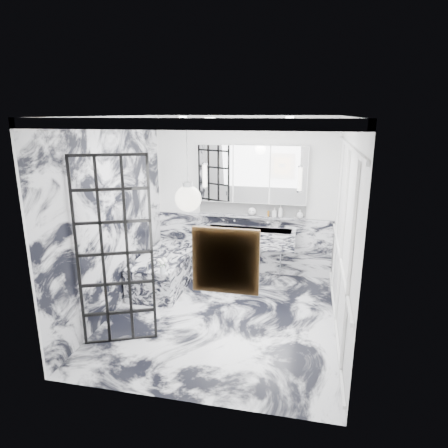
% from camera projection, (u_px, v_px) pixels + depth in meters
% --- Properties ---
extents(floor, '(3.60, 3.60, 0.00)m').
position_uv_depth(floor, '(222.00, 316.00, 5.77)').
color(floor, silver).
rests_on(floor, ground).
extents(ceiling, '(3.60, 3.60, 0.00)m').
position_uv_depth(ceiling, '(221.00, 116.00, 5.01)').
color(ceiling, white).
rests_on(ceiling, wall_back).
extents(wall_back, '(3.60, 0.00, 3.60)m').
position_uv_depth(wall_back, '(244.00, 197.00, 7.08)').
color(wall_back, white).
rests_on(wall_back, floor).
extents(wall_front, '(3.60, 0.00, 3.60)m').
position_uv_depth(wall_front, '(179.00, 274.00, 3.70)').
color(wall_front, white).
rests_on(wall_front, floor).
extents(wall_left, '(0.00, 3.60, 3.60)m').
position_uv_depth(wall_left, '(113.00, 217.00, 5.72)').
color(wall_left, white).
rests_on(wall_left, floor).
extents(wall_right, '(0.00, 3.60, 3.60)m').
position_uv_depth(wall_right, '(344.00, 230.00, 5.06)').
color(wall_right, white).
rests_on(wall_right, floor).
extents(marble_clad_back, '(3.18, 0.05, 1.05)m').
position_uv_depth(marble_clad_back, '(243.00, 244.00, 7.30)').
color(marble_clad_back, silver).
rests_on(marble_clad_back, floor).
extents(marble_clad_left, '(0.02, 3.56, 2.68)m').
position_uv_depth(marble_clad_left, '(114.00, 221.00, 5.73)').
color(marble_clad_left, silver).
rests_on(marble_clad_left, floor).
extents(panel_molding, '(0.03, 3.40, 2.30)m').
position_uv_depth(panel_molding, '(342.00, 238.00, 5.09)').
color(panel_molding, white).
rests_on(panel_molding, floor).
extents(soap_bottle_a, '(0.09, 0.09, 0.21)m').
position_uv_depth(soap_bottle_a, '(281.00, 211.00, 6.92)').
color(soap_bottle_a, '#8C5919').
rests_on(soap_bottle_a, ledge).
extents(soap_bottle_b, '(0.08, 0.08, 0.16)m').
position_uv_depth(soap_bottle_b, '(275.00, 212.00, 6.95)').
color(soap_bottle_b, '#4C4C51').
rests_on(soap_bottle_b, ledge).
extents(soap_bottle_c, '(0.12, 0.12, 0.15)m').
position_uv_depth(soap_bottle_c, '(300.00, 214.00, 6.86)').
color(soap_bottle_c, silver).
rests_on(soap_bottle_c, ledge).
extents(face_pot, '(0.14, 0.14, 0.14)m').
position_uv_depth(face_pot, '(252.00, 211.00, 7.03)').
color(face_pot, white).
rests_on(face_pot, ledge).
extents(amber_bottle, '(0.04, 0.04, 0.10)m').
position_uv_depth(amber_bottle, '(268.00, 214.00, 6.98)').
color(amber_bottle, '#8C5919').
rests_on(amber_bottle, ledge).
extents(flower_vase, '(0.08, 0.08, 0.12)m').
position_uv_depth(flower_vase, '(163.00, 270.00, 5.87)').
color(flower_vase, silver).
rests_on(flower_vase, bathtub).
extents(crittall_door, '(0.83, 0.38, 2.38)m').
position_uv_depth(crittall_door, '(115.00, 253.00, 4.85)').
color(crittall_door, black).
rests_on(crittall_door, floor).
extents(artwork, '(0.52, 0.05, 0.52)m').
position_uv_depth(artwork, '(226.00, 261.00, 3.61)').
color(artwork, orange).
rests_on(artwork, wall_front).
extents(pendant_light, '(0.27, 0.27, 0.27)m').
position_uv_depth(pendant_light, '(188.00, 199.00, 4.05)').
color(pendant_light, white).
rests_on(pendant_light, ceiling).
extents(trough_sink, '(1.60, 0.45, 0.30)m').
position_uv_depth(trough_sink, '(249.00, 237.00, 7.00)').
color(trough_sink, silver).
rests_on(trough_sink, wall_back).
extents(ledge, '(1.90, 0.14, 0.04)m').
position_uv_depth(ledge, '(251.00, 216.00, 7.07)').
color(ledge, silver).
rests_on(ledge, wall_back).
extents(subway_tile, '(1.90, 0.03, 0.23)m').
position_uv_depth(subway_tile, '(252.00, 208.00, 7.09)').
color(subway_tile, white).
rests_on(subway_tile, wall_back).
extents(mirror_cabinet, '(1.90, 0.16, 1.00)m').
position_uv_depth(mirror_cabinet, '(252.00, 174.00, 6.87)').
color(mirror_cabinet, white).
rests_on(mirror_cabinet, wall_back).
extents(sconce_left, '(0.07, 0.07, 0.40)m').
position_uv_depth(sconce_left, '(205.00, 176.00, 6.96)').
color(sconce_left, white).
rests_on(sconce_left, mirror_cabinet).
extents(sconce_right, '(0.07, 0.07, 0.40)m').
position_uv_depth(sconce_right, '(300.00, 179.00, 6.62)').
color(sconce_right, white).
rests_on(sconce_right, mirror_cabinet).
extents(bathtub, '(0.75, 1.65, 0.55)m').
position_uv_depth(bathtub, '(166.00, 269.00, 6.78)').
color(bathtub, silver).
rests_on(bathtub, floor).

